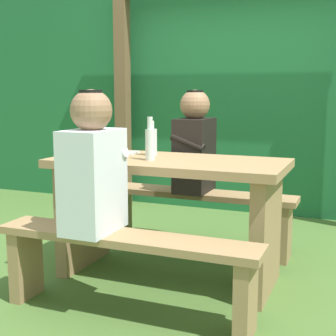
{
  "coord_description": "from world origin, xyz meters",
  "views": [
    {
      "loc": [
        1.09,
        -2.67,
        1.14
      ],
      "look_at": [
        0.0,
        0.0,
        0.69
      ],
      "focal_mm": 51.98,
      "sensor_mm": 36.0,
      "label": 1
    }
  ],
  "objects_px": {
    "bench_near": "(125,258)",
    "person_white_shirt": "(93,167)",
    "cell_phone": "(131,153)",
    "bottle_right": "(150,142)",
    "bench_far": "(198,208)",
    "bottle_left": "(152,141)",
    "picnic_table": "(168,198)",
    "person_black_coat": "(194,145)",
    "drinking_glass": "(117,152)"
  },
  "relations": [
    {
      "from": "bench_near",
      "to": "bench_far",
      "type": "xyz_separation_m",
      "value": [
        0.0,
        1.15,
        0.0
      ]
    },
    {
      "from": "bottle_left",
      "to": "picnic_table",
      "type": "bearing_deg",
      "value": -36.56
    },
    {
      "from": "cell_phone",
      "to": "bench_far",
      "type": "bearing_deg",
      "value": 48.05
    },
    {
      "from": "bench_near",
      "to": "person_black_coat",
      "type": "xyz_separation_m",
      "value": [
        -0.03,
        1.14,
        0.45
      ]
    },
    {
      "from": "bench_near",
      "to": "bottle_right",
      "type": "height_order",
      "value": "bottle_right"
    },
    {
      "from": "drinking_glass",
      "to": "cell_phone",
      "type": "relative_size",
      "value": 0.59
    },
    {
      "from": "bench_near",
      "to": "bottle_right",
      "type": "relative_size",
      "value": 5.47
    },
    {
      "from": "person_white_shirt",
      "to": "person_black_coat",
      "type": "height_order",
      "value": "same"
    },
    {
      "from": "picnic_table",
      "to": "bench_far",
      "type": "xyz_separation_m",
      "value": [
        0.0,
        0.57,
        -0.19
      ]
    },
    {
      "from": "cell_phone",
      "to": "bottle_right",
      "type": "bearing_deg",
      "value": -49.02
    },
    {
      "from": "drinking_glass",
      "to": "bottle_right",
      "type": "xyz_separation_m",
      "value": [
        0.22,
        0.0,
        0.06
      ]
    },
    {
      "from": "person_black_coat",
      "to": "bench_near",
      "type": "bearing_deg",
      "value": -88.49
    },
    {
      "from": "picnic_table",
      "to": "cell_phone",
      "type": "distance_m",
      "value": 0.43
    },
    {
      "from": "bench_far",
      "to": "person_white_shirt",
      "type": "distance_m",
      "value": 1.24
    },
    {
      "from": "picnic_table",
      "to": "cell_phone",
      "type": "xyz_separation_m",
      "value": [
        -0.32,
        0.15,
        0.24
      ]
    },
    {
      "from": "person_white_shirt",
      "to": "bottle_right",
      "type": "relative_size",
      "value": 2.81
    },
    {
      "from": "person_white_shirt",
      "to": "drinking_glass",
      "type": "xyz_separation_m",
      "value": [
        -0.12,
        0.48,
        0.02
      ]
    },
    {
      "from": "bench_near",
      "to": "bottle_left",
      "type": "xyz_separation_m",
      "value": [
        -0.16,
        0.69,
        0.52
      ]
    },
    {
      "from": "person_black_coat",
      "to": "bottle_left",
      "type": "bearing_deg",
      "value": -105.44
    },
    {
      "from": "bench_near",
      "to": "person_white_shirt",
      "type": "relative_size",
      "value": 1.95
    },
    {
      "from": "bench_far",
      "to": "bottle_left",
      "type": "bearing_deg",
      "value": -108.79
    },
    {
      "from": "bench_near",
      "to": "bottle_left",
      "type": "height_order",
      "value": "bottle_left"
    },
    {
      "from": "person_white_shirt",
      "to": "cell_phone",
      "type": "xyz_separation_m",
      "value": [
        -0.14,
        0.72,
        -0.02
      ]
    },
    {
      "from": "person_white_shirt",
      "to": "bottle_right",
      "type": "height_order",
      "value": "person_white_shirt"
    },
    {
      "from": "bottle_right",
      "to": "picnic_table",
      "type": "bearing_deg",
      "value": 47.56
    },
    {
      "from": "picnic_table",
      "to": "bottle_left",
      "type": "xyz_separation_m",
      "value": [
        -0.16,
        0.12,
        0.33
      ]
    },
    {
      "from": "person_black_coat",
      "to": "bottle_left",
      "type": "distance_m",
      "value": 0.48
    },
    {
      "from": "bench_far",
      "to": "drinking_glass",
      "type": "distance_m",
      "value": 0.87
    },
    {
      "from": "bottle_right",
      "to": "cell_phone",
      "type": "relative_size",
      "value": 1.83
    },
    {
      "from": "bottle_left",
      "to": "drinking_glass",
      "type": "bearing_deg",
      "value": -125.26
    },
    {
      "from": "picnic_table",
      "to": "person_white_shirt",
      "type": "bearing_deg",
      "value": -107.27
    },
    {
      "from": "person_white_shirt",
      "to": "drinking_glass",
      "type": "bearing_deg",
      "value": 104.3
    },
    {
      "from": "bench_far",
      "to": "bottle_left",
      "type": "distance_m",
      "value": 0.71
    },
    {
      "from": "picnic_table",
      "to": "person_black_coat",
      "type": "relative_size",
      "value": 1.95
    },
    {
      "from": "bench_far",
      "to": "bottle_left",
      "type": "height_order",
      "value": "bottle_left"
    },
    {
      "from": "person_black_coat",
      "to": "cell_phone",
      "type": "bearing_deg",
      "value": -124.47
    },
    {
      "from": "bench_near",
      "to": "cell_phone",
      "type": "relative_size",
      "value": 10.0
    },
    {
      "from": "picnic_table",
      "to": "bench_near",
      "type": "bearing_deg",
      "value": -90.0
    },
    {
      "from": "bottle_left",
      "to": "cell_phone",
      "type": "relative_size",
      "value": 1.56
    },
    {
      "from": "picnic_table",
      "to": "bench_near",
      "type": "height_order",
      "value": "picnic_table"
    },
    {
      "from": "bench_near",
      "to": "bottle_right",
      "type": "bearing_deg",
      "value": 99.16
    },
    {
      "from": "picnic_table",
      "to": "drinking_glass",
      "type": "relative_size",
      "value": 16.86
    },
    {
      "from": "person_white_shirt",
      "to": "cell_phone",
      "type": "height_order",
      "value": "person_white_shirt"
    },
    {
      "from": "person_white_shirt",
      "to": "bottle_left",
      "type": "xyz_separation_m",
      "value": [
        0.02,
        0.69,
        0.07
      ]
    },
    {
      "from": "person_black_coat",
      "to": "drinking_glass",
      "type": "xyz_separation_m",
      "value": [
        -0.27,
        -0.66,
        0.02
      ]
    },
    {
      "from": "bench_far",
      "to": "bottle_right",
      "type": "bearing_deg",
      "value": -96.8
    },
    {
      "from": "bench_near",
      "to": "bottle_right",
      "type": "xyz_separation_m",
      "value": [
        -0.08,
        0.49,
        0.53
      ]
    },
    {
      "from": "person_black_coat",
      "to": "cell_phone",
      "type": "xyz_separation_m",
      "value": [
        -0.29,
        -0.42,
        -0.02
      ]
    },
    {
      "from": "picnic_table",
      "to": "bottle_left",
      "type": "height_order",
      "value": "bottle_left"
    },
    {
      "from": "person_black_coat",
      "to": "picnic_table",
      "type": "bearing_deg",
      "value": -86.96
    }
  ]
}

